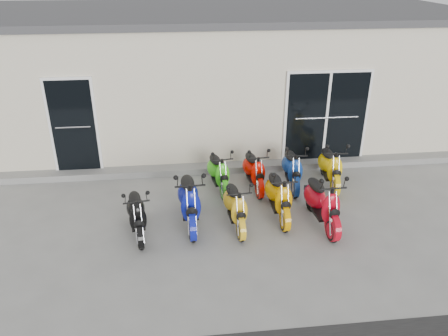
{
  "coord_description": "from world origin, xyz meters",
  "views": [
    {
      "loc": [
        -0.88,
        -7.3,
        4.57
      ],
      "look_at": [
        0.0,
        0.6,
        0.75
      ],
      "focal_mm": 35.0,
      "sensor_mm": 36.0,
      "label": 1
    }
  ],
  "objects_px": {
    "scooter_front_orange_b": "(279,190)",
    "scooter_back_blue": "(292,164)",
    "scooter_front_blue": "(189,195)",
    "scooter_front_red": "(323,197)",
    "scooter_back_red": "(254,166)",
    "scooter_back_yellow": "(331,162)",
    "scooter_back_green": "(218,168)",
    "scooter_front_orange_a": "(236,201)",
    "scooter_front_black": "(136,209)"
  },
  "relations": [
    {
      "from": "scooter_back_yellow",
      "to": "scooter_front_orange_b",
      "type": "bearing_deg",
      "value": -135.36
    },
    {
      "from": "scooter_front_blue",
      "to": "scooter_back_blue",
      "type": "xyz_separation_m",
      "value": [
        2.29,
        1.26,
        -0.08
      ]
    },
    {
      "from": "scooter_front_orange_b",
      "to": "scooter_back_green",
      "type": "height_order",
      "value": "scooter_front_orange_b"
    },
    {
      "from": "scooter_front_orange_b",
      "to": "scooter_front_red",
      "type": "distance_m",
      "value": 0.83
    },
    {
      "from": "scooter_front_orange_a",
      "to": "scooter_front_red",
      "type": "xyz_separation_m",
      "value": [
        1.61,
        -0.14,
        0.06
      ]
    },
    {
      "from": "scooter_front_orange_b",
      "to": "scooter_back_yellow",
      "type": "bearing_deg",
      "value": 38.74
    },
    {
      "from": "scooter_front_red",
      "to": "scooter_back_red",
      "type": "bearing_deg",
      "value": 118.54
    },
    {
      "from": "scooter_back_blue",
      "to": "scooter_back_red",
      "type": "bearing_deg",
      "value": -176.14
    },
    {
      "from": "scooter_front_black",
      "to": "scooter_front_orange_b",
      "type": "height_order",
      "value": "scooter_front_orange_b"
    },
    {
      "from": "scooter_front_black",
      "to": "scooter_back_yellow",
      "type": "xyz_separation_m",
      "value": [
        4.09,
        1.48,
        0.04
      ]
    },
    {
      "from": "scooter_front_orange_a",
      "to": "scooter_front_orange_b",
      "type": "bearing_deg",
      "value": 11.7
    },
    {
      "from": "scooter_front_blue",
      "to": "scooter_front_orange_a",
      "type": "distance_m",
      "value": 0.87
    },
    {
      "from": "scooter_back_green",
      "to": "scooter_front_blue",
      "type": "bearing_deg",
      "value": -125.99
    },
    {
      "from": "scooter_back_green",
      "to": "scooter_back_yellow",
      "type": "height_order",
      "value": "scooter_back_yellow"
    },
    {
      "from": "scooter_front_blue",
      "to": "scooter_front_orange_b",
      "type": "distance_m",
      "value": 1.72
    },
    {
      "from": "scooter_front_orange_a",
      "to": "scooter_back_yellow",
      "type": "xyz_separation_m",
      "value": [
        2.29,
        1.41,
        0.03
      ]
    },
    {
      "from": "scooter_front_orange_a",
      "to": "scooter_back_green",
      "type": "xyz_separation_m",
      "value": [
        -0.17,
        1.46,
        -0.0
      ]
    },
    {
      "from": "scooter_front_orange_a",
      "to": "scooter_back_yellow",
      "type": "relative_size",
      "value": 0.94
    },
    {
      "from": "scooter_front_red",
      "to": "scooter_back_yellow",
      "type": "bearing_deg",
      "value": 62.41
    },
    {
      "from": "scooter_back_green",
      "to": "scooter_back_red",
      "type": "bearing_deg",
      "value": -8.82
    },
    {
      "from": "scooter_front_black",
      "to": "scooter_back_green",
      "type": "bearing_deg",
      "value": 34.14
    },
    {
      "from": "scooter_back_green",
      "to": "scooter_back_red",
      "type": "height_order",
      "value": "scooter_back_red"
    },
    {
      "from": "scooter_front_blue",
      "to": "scooter_front_red",
      "type": "distance_m",
      "value": 2.47
    },
    {
      "from": "scooter_back_green",
      "to": "scooter_back_blue",
      "type": "height_order",
      "value": "scooter_back_blue"
    },
    {
      "from": "scooter_back_red",
      "to": "scooter_back_yellow",
      "type": "xyz_separation_m",
      "value": [
        1.69,
        -0.04,
        0.03
      ]
    },
    {
      "from": "scooter_front_blue",
      "to": "scooter_front_orange_b",
      "type": "bearing_deg",
      "value": -0.02
    },
    {
      "from": "scooter_front_black",
      "to": "scooter_back_yellow",
      "type": "distance_m",
      "value": 4.35
    },
    {
      "from": "scooter_front_black",
      "to": "scooter_back_red",
      "type": "distance_m",
      "value": 2.84
    },
    {
      "from": "scooter_front_orange_a",
      "to": "scooter_front_red",
      "type": "distance_m",
      "value": 1.61
    },
    {
      "from": "scooter_front_red",
      "to": "scooter_back_blue",
      "type": "relative_size",
      "value": 1.09
    },
    {
      "from": "scooter_front_orange_b",
      "to": "scooter_back_blue",
      "type": "bearing_deg",
      "value": 63.61
    },
    {
      "from": "scooter_front_blue",
      "to": "scooter_back_green",
      "type": "height_order",
      "value": "scooter_front_blue"
    },
    {
      "from": "scooter_back_yellow",
      "to": "scooter_back_blue",
      "type": "bearing_deg",
      "value": -176.27
    },
    {
      "from": "scooter_front_red",
      "to": "scooter_back_green",
      "type": "height_order",
      "value": "scooter_front_red"
    },
    {
      "from": "scooter_front_red",
      "to": "scooter_back_red",
      "type": "distance_m",
      "value": 1.88
    },
    {
      "from": "scooter_front_black",
      "to": "scooter_front_blue",
      "type": "xyz_separation_m",
      "value": [
        0.96,
        0.23,
        0.1
      ]
    },
    {
      "from": "scooter_front_blue",
      "to": "scooter_back_yellow",
      "type": "bearing_deg",
      "value": 19.2
    },
    {
      "from": "scooter_front_orange_a",
      "to": "scooter_back_blue",
      "type": "relative_size",
      "value": 0.97
    },
    {
      "from": "scooter_front_blue",
      "to": "scooter_back_green",
      "type": "bearing_deg",
      "value": 59.94
    },
    {
      "from": "scooter_front_red",
      "to": "scooter_back_blue",
      "type": "height_order",
      "value": "scooter_front_red"
    },
    {
      "from": "scooter_back_blue",
      "to": "scooter_back_yellow",
      "type": "xyz_separation_m",
      "value": [
        0.85,
        -0.02,
        0.02
      ]
    },
    {
      "from": "scooter_back_green",
      "to": "scooter_front_orange_b",
      "type": "bearing_deg",
      "value": -57.73
    },
    {
      "from": "scooter_back_yellow",
      "to": "scooter_front_blue",
      "type": "bearing_deg",
      "value": -153.26
    },
    {
      "from": "scooter_front_orange_b",
      "to": "scooter_front_blue",
      "type": "bearing_deg",
      "value": -178.38
    },
    {
      "from": "scooter_front_orange_b",
      "to": "scooter_back_blue",
      "type": "xyz_separation_m",
      "value": [
        0.57,
        1.19,
        -0.02
      ]
    },
    {
      "from": "scooter_front_orange_b",
      "to": "scooter_front_red",
      "type": "relative_size",
      "value": 0.96
    },
    {
      "from": "scooter_back_red",
      "to": "scooter_back_yellow",
      "type": "distance_m",
      "value": 1.69
    },
    {
      "from": "scooter_front_orange_b",
      "to": "scooter_front_red",
      "type": "height_order",
      "value": "scooter_front_red"
    },
    {
      "from": "scooter_front_orange_b",
      "to": "scooter_back_green",
      "type": "bearing_deg",
      "value": 129.84
    },
    {
      "from": "scooter_front_orange_b",
      "to": "scooter_front_black",
      "type": "bearing_deg",
      "value": -174.23
    }
  ]
}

